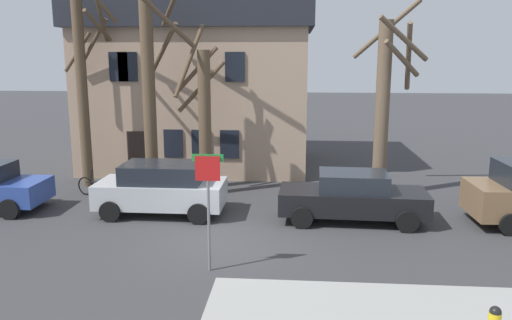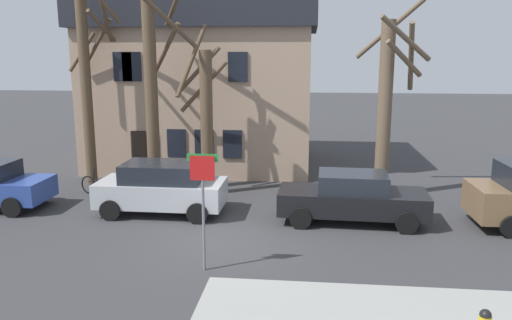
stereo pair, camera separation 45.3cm
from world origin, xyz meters
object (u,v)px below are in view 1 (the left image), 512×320
street_sign_pole (208,191)px  bicycle_leaning (96,187)px  tree_bare_near (84,80)px  tree_bare_end (385,100)px  car_black_sedan (353,197)px  building_main (201,77)px  tree_bare_mid (151,87)px  car_silver_wagon (162,188)px  tree_bare_far (203,116)px

street_sign_pole → bicycle_leaning: size_ratio=1.77×
tree_bare_near → bicycle_leaning: bearing=-61.2°
tree_bare_end → car_black_sedan: 4.46m
building_main → tree_bare_near: bearing=-128.7°
car_black_sedan → bicycle_leaning: car_black_sedan is taller
tree_bare_mid → building_main: bearing=82.3°
car_black_sedan → bicycle_leaning: (-9.37, 2.17, -0.45)m
building_main → car_silver_wagon: building_main is taller
tree_bare_near → tree_bare_mid: 3.20m
building_main → car_black_sedan: (6.47, -8.53, -3.40)m
car_black_sedan → tree_bare_near: bearing=159.7°
tree_bare_mid → street_sign_pole: size_ratio=2.82×
street_sign_pole → bicycle_leaning: (-5.43, 6.33, -1.69)m
car_black_sedan → tree_bare_end: bearing=65.9°
tree_bare_mid → tree_bare_far: tree_bare_mid is taller
building_main → car_silver_wagon: 8.92m
tree_bare_far → car_black_sedan: tree_bare_far is taller
building_main → tree_bare_near: tree_bare_near is taller
building_main → bicycle_leaning: building_main is taller
tree_bare_end → car_black_sedan: (-1.40, -3.14, -2.84)m
building_main → tree_bare_near: (-3.80, -4.74, 0.09)m
tree_bare_end → bicycle_leaning: (-10.77, -0.97, -3.28)m
building_main → car_black_sedan: building_main is taller
tree_bare_far → car_black_sedan: size_ratio=1.36×
tree_bare_mid → car_black_sedan: tree_bare_mid is taller
tree_bare_far → car_silver_wagon: bearing=-109.8°
tree_bare_mid → car_silver_wagon: tree_bare_mid is taller
building_main → tree_bare_end: bearing=-34.4°
tree_bare_mid → tree_bare_end: size_ratio=1.13×
tree_bare_far → street_sign_pole: tree_bare_far is taller
tree_bare_mid → street_sign_pole: (3.31, -6.92, -2.06)m
tree_bare_near → bicycle_leaning: (0.89, -1.63, -3.94)m
car_silver_wagon → car_black_sedan: bearing=-2.3°
tree_bare_end → car_silver_wagon: tree_bare_end is taller
car_silver_wagon → street_sign_pole: (2.36, -4.42, 1.15)m
building_main → street_sign_pole: bearing=-78.7°
tree_bare_near → tree_bare_end: 11.70m
tree_bare_near → street_sign_pole: size_ratio=2.99×
tree_bare_far → car_silver_wagon: (-0.96, -2.68, -2.11)m
tree_bare_near → tree_bare_far: (4.93, -0.86, -1.29)m
tree_bare_near → tree_bare_end: bearing=-3.2°
bicycle_leaning → tree_bare_near: bearing=118.8°
building_main → street_sign_pole: size_ratio=3.59×
tree_bare_far → car_black_sedan: bearing=-28.8°
tree_bare_mid → tree_bare_end: (8.65, 0.38, -0.47)m
tree_bare_mid → tree_bare_far: bearing=5.4°
tree_bare_far → street_sign_pole: size_ratio=2.18×
car_black_sedan → bicycle_leaning: 9.63m
tree_bare_mid → tree_bare_end: tree_bare_mid is taller
car_silver_wagon → bicycle_leaning: 3.65m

